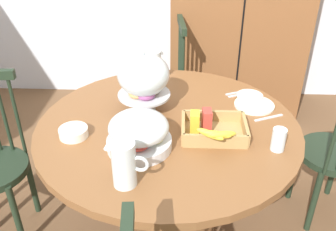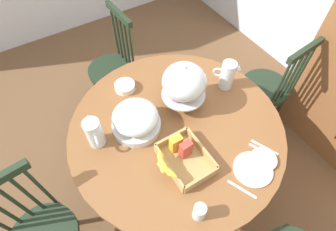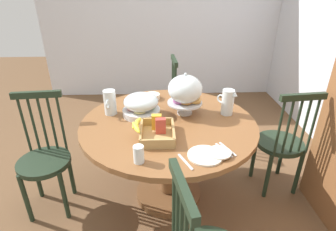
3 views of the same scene
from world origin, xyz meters
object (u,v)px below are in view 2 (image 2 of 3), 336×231
at_px(windsor_chair_near_window, 113,69).
at_px(china_plate_small, 264,159).
at_px(cereal_bowl, 125,87).
at_px(pastry_stand_with_dome, 184,83).
at_px(fruit_platter_covered, 136,120).
at_px(cereal_basket, 182,157).
at_px(china_plate_large, 253,169).
at_px(windsor_chair_far_side, 268,88).
at_px(milk_pitcher, 227,76).
at_px(dining_table, 176,142).
at_px(drinking_glass, 199,212).
at_px(orange_juice_pitcher, 95,134).

xyz_separation_m(windsor_chair_near_window, china_plate_small, (1.43, 0.33, 0.30)).
height_order(windsor_chair_near_window, cereal_bowl, windsor_chair_near_window).
bearing_deg(china_plate_small, pastry_stand_with_dome, -164.95).
distance_m(windsor_chair_near_window, fruit_platter_covered, 0.95).
relative_size(cereal_basket, china_plate_large, 1.44).
distance_m(windsor_chair_near_window, cereal_basket, 1.23).
bearing_deg(fruit_platter_covered, pastry_stand_with_dome, 91.56).
xyz_separation_m(windsor_chair_far_side, cereal_bowl, (-0.37, -1.10, 0.31)).
bearing_deg(china_plate_small, windsor_chair_near_window, -167.13).
distance_m(pastry_stand_with_dome, milk_pitcher, 0.35).
relative_size(china_plate_large, cereal_bowl, 1.57).
bearing_deg(fruit_platter_covered, milk_pitcher, 89.07).
relative_size(pastry_stand_with_dome, fruit_platter_covered, 1.15).
xyz_separation_m(dining_table, cereal_bowl, (-0.45, -0.13, 0.21)).
relative_size(cereal_basket, drinking_glass, 2.87).
distance_m(windsor_chair_far_side, cereal_bowl, 1.20).
distance_m(orange_juice_pitcher, drinking_glass, 0.72).
bearing_deg(windsor_chair_near_window, fruit_platter_covered, -12.02).
bearing_deg(cereal_basket, dining_table, 154.10).
height_order(orange_juice_pitcher, cereal_basket, orange_juice_pitcher).
xyz_separation_m(fruit_platter_covered, china_plate_large, (0.59, 0.42, -0.08)).
height_order(fruit_platter_covered, cereal_bowl, fruit_platter_covered).
xyz_separation_m(windsor_chair_far_side, orange_juice_pitcher, (-0.08, -1.43, 0.38)).
xyz_separation_m(dining_table, orange_juice_pitcher, (-0.15, -0.46, 0.28)).
distance_m(fruit_platter_covered, china_plate_large, 0.73).
relative_size(windsor_chair_far_side, milk_pitcher, 4.72).
relative_size(dining_table, windsor_chair_far_side, 1.38).
distance_m(dining_table, pastry_stand_with_dome, 0.43).
height_order(pastry_stand_with_dome, china_plate_small, pastry_stand_with_dome).
relative_size(orange_juice_pitcher, china_plate_small, 1.33).
height_order(windsor_chair_far_side, cereal_bowl, windsor_chair_far_side).
height_order(china_plate_large, cereal_bowl, cereal_bowl).
bearing_deg(china_plate_large, drinking_glass, -84.07).
height_order(windsor_chair_far_side, milk_pitcher, windsor_chair_far_side).
height_order(china_plate_small, drinking_glass, drinking_glass).
relative_size(fruit_platter_covered, cereal_basket, 0.95).
bearing_deg(orange_juice_pitcher, drinking_glass, 21.59).
bearing_deg(pastry_stand_with_dome, dining_table, -45.71).
bearing_deg(dining_table, milk_pitcher, 103.28).
bearing_deg(china_plate_large, dining_table, -156.36).
height_order(cereal_basket, drinking_glass, cereal_basket).
height_order(windsor_chair_near_window, fruit_platter_covered, windsor_chair_near_window).
bearing_deg(china_plate_large, orange_juice_pitcher, -133.07).
distance_m(orange_juice_pitcher, cereal_basket, 0.51).
relative_size(pastry_stand_with_dome, cereal_basket, 1.09).
distance_m(china_plate_large, drinking_glass, 0.41).
distance_m(dining_table, milk_pitcher, 0.56).
relative_size(dining_table, fruit_platter_covered, 4.49).
bearing_deg(cereal_bowl, milk_pitcher, 60.69).
bearing_deg(cereal_basket, windsor_chair_near_window, 176.55).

